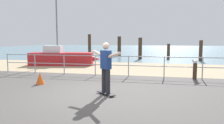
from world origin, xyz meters
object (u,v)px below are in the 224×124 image
Objects in this scene: seagull at (195,62)px; bollard_short at (195,72)px; skateboard at (106,93)px; sailboat at (64,58)px; skateboarder at (106,65)px; traffic_cone at (40,79)px.

bollard_short is at bearing 49.13° from seagull.
sailboat is at bearing 123.50° from skateboard.
seagull is (-0.01, -0.01, 0.45)m from bollard_short.
seagull is at bearing 47.37° from skateboard.
seagull is at bearing 47.37° from skateboarder.
skateboarder is at bearing -132.62° from bollard_short.
traffic_cone reaches higher than skateboard.
skateboarder reaches higher than seagull.
traffic_cone is at bearing -73.25° from sailboat.
sailboat is 9.02m from skateboarder.
sailboat is 7.21× the size of bollard_short.
bollard_short reaches higher than traffic_cone.
sailboat is 7.37× the size of skateboard.
sailboat reaches higher than seagull.
sailboat is 9.15m from seagull.
skateboarder is (4.97, -7.51, 0.49)m from sailboat.
skateboard is at bearing -56.50° from sailboat.
bollard_short reaches higher than skateboard.
bollard_short is 1.51× the size of traffic_cone.
sailboat reaches higher than skateboarder.
skateboarder is at bearing -177.61° from skateboard.
seagull is at bearing -25.55° from sailboat.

